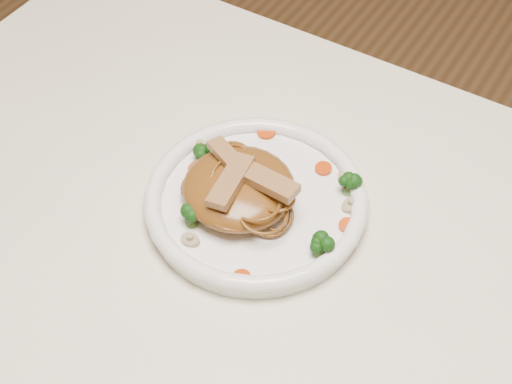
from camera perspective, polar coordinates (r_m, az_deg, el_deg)
The scene contains 19 objects.
table at distance 0.88m, azimuth 2.51°, elevation -11.38°, with size 1.20×0.80×0.75m.
plate at distance 0.85m, azimuth 0.00°, elevation -0.96°, with size 0.25×0.25×0.02m, color white.
noodle_mound at distance 0.83m, azimuth -1.33°, elevation 0.33°, with size 0.13×0.13×0.04m, color brown.
chicken_a at distance 0.81m, azimuth 0.75°, elevation 0.89°, with size 0.08×0.02×0.01m, color #A97A4F.
chicken_b at distance 0.83m, azimuth -2.14°, elevation 2.72°, with size 0.06×0.02×0.01m, color #A97A4F.
chicken_c at distance 0.81m, azimuth -1.93°, elevation 0.84°, with size 0.07×0.02×0.01m, color #A97A4F.
broccoli_0 at distance 0.85m, azimuth 7.14°, elevation 0.60°, with size 0.03×0.03×0.03m, color #10470E, non-canonical shape.
broccoli_1 at distance 0.88m, azimuth -3.90°, elevation 3.12°, with size 0.03×0.03×0.03m, color #10470E, non-canonical shape.
broccoli_2 at distance 0.82m, azimuth -4.96°, elevation -1.88°, with size 0.02×0.02×0.03m, color #10470E, non-canonical shape.
broccoli_3 at distance 0.79m, azimuth 4.93°, elevation -4.11°, with size 0.03×0.03×0.03m, color #10470E, non-canonical shape.
carrot_0 at distance 0.88m, azimuth 5.18°, elevation 1.80°, with size 0.02×0.02×0.01m, color #BA3D06.
carrot_1 at distance 0.88m, azimuth -4.50°, elevation 1.74°, with size 0.02×0.02×0.01m, color #BA3D06.
carrot_2 at distance 0.83m, azimuth 7.01°, elevation -2.56°, with size 0.02×0.02×0.01m, color #BA3D06.
carrot_3 at distance 0.92m, azimuth 0.80°, elevation 4.61°, with size 0.02×0.02×0.01m, color #BA3D06.
carrot_4 at distance 0.78m, azimuth -1.10°, elevation -6.51°, with size 0.02×0.02×0.01m, color #BA3D06.
mushroom_0 at distance 0.81m, azimuth -5.05°, elevation -3.68°, with size 0.02×0.02×0.01m, color beige.
mushroom_1 at distance 0.85m, azimuth 7.31°, elevation -0.96°, with size 0.03×0.03×0.01m, color beige.
mushroom_2 at distance 0.91m, azimuth -4.35°, elevation 3.56°, with size 0.02×0.02×0.01m, color beige.
mushroom_3 at distance 0.87m, azimuth 6.85°, elevation 1.01°, with size 0.02×0.02×0.01m, color beige.
Camera 1 is at (0.19, -0.39, 1.42)m, focal length 52.27 mm.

